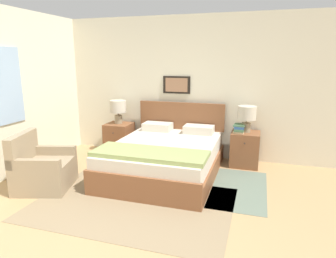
# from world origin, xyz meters

# --- Properties ---
(wall_back) EXTENTS (7.26, 0.09, 2.60)m
(wall_back) POSITION_xyz_m (-0.00, 3.32, 1.30)
(wall_back) COLOR beige
(wall_back) RESTS_ON ground_plane
(wall_left) EXTENTS (0.08, 5.69, 2.60)m
(wall_left) POSITION_xyz_m (-2.46, 1.61, 1.31)
(wall_left) COLOR beige
(wall_left) RESTS_ON ground_plane
(area_rug_main) EXTENTS (2.52, 1.70, 0.01)m
(area_rug_main) POSITION_xyz_m (-0.23, 1.09, 0.00)
(area_rug_main) COLOR #897556
(area_rug_main) RESTS_ON ground_plane
(area_rug_bedside) EXTENTS (0.76, 1.48, 0.01)m
(area_rug_bedside) POSITION_xyz_m (1.05, 1.98, 0.00)
(area_rug_bedside) COLOR slate
(area_rug_bedside) RESTS_ON ground_plane
(bed) EXTENTS (1.62, 2.10, 1.04)m
(bed) POSITION_xyz_m (-0.14, 2.20, 0.29)
(bed) COLOR brown
(bed) RESTS_ON ground_plane
(armchair) EXTENTS (0.89, 0.91, 0.80)m
(armchair) POSITION_xyz_m (-1.67, 1.18, 0.27)
(armchair) COLOR #998466
(armchair) RESTS_ON ground_plane
(nightstand_near_window) EXTENTS (0.48, 0.50, 0.60)m
(nightstand_near_window) POSITION_xyz_m (-1.35, 3.00, 0.30)
(nightstand_near_window) COLOR brown
(nightstand_near_window) RESTS_ON ground_plane
(nightstand_by_door) EXTENTS (0.48, 0.50, 0.60)m
(nightstand_by_door) POSITION_xyz_m (1.06, 3.00, 0.30)
(nightstand_by_door) COLOR brown
(nightstand_by_door) RESTS_ON ground_plane
(table_lamp_near_window) EXTENTS (0.31, 0.31, 0.45)m
(table_lamp_near_window) POSITION_xyz_m (-1.36, 3.02, 0.90)
(table_lamp_near_window) COLOR gray
(table_lamp_near_window) RESTS_ON nightstand_near_window
(table_lamp_by_door) EXTENTS (0.31, 0.31, 0.45)m
(table_lamp_by_door) POSITION_xyz_m (1.06, 3.02, 0.90)
(table_lamp_by_door) COLOR gray
(table_lamp_by_door) RESTS_ON nightstand_by_door
(book_thick_bottom) EXTENTS (0.20, 0.26, 0.03)m
(book_thick_bottom) POSITION_xyz_m (0.95, 2.95, 0.61)
(book_thick_bottom) COLOR beige
(book_thick_bottom) RESTS_ON nightstand_by_door
(book_hardcover_middle) EXTENTS (0.17, 0.27, 0.04)m
(book_hardcover_middle) POSITION_xyz_m (0.95, 2.95, 0.65)
(book_hardcover_middle) COLOR #4C7551
(book_hardcover_middle) RESTS_ON book_thick_bottom
(book_novel_upper) EXTENTS (0.17, 0.25, 0.04)m
(book_novel_upper) POSITION_xyz_m (0.95, 2.95, 0.69)
(book_novel_upper) COLOR #335693
(book_novel_upper) RESTS_ON book_hardcover_middle
(book_slim_near_top) EXTENTS (0.21, 0.25, 0.03)m
(book_slim_near_top) POSITION_xyz_m (0.95, 2.95, 0.73)
(book_slim_near_top) COLOR #4C7551
(book_slim_near_top) RESTS_ON book_novel_upper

